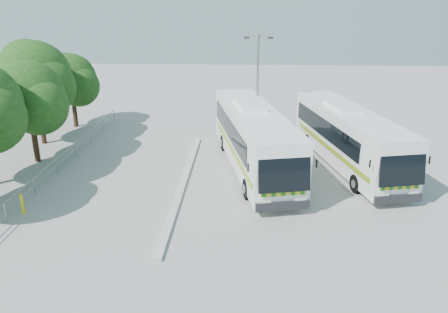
{
  "coord_description": "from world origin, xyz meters",
  "views": [
    {
      "loc": [
        1.08,
        -20.83,
        9.89
      ],
      "look_at": [
        0.05,
        1.62,
        1.77
      ],
      "focal_mm": 35.0,
      "sensor_mm": 36.0,
      "label": 1
    }
  ],
  "objects_px": {
    "coach_main": "(253,137)",
    "lamppost": "(257,87)",
    "tree_far_e": "(72,79)",
    "bollard": "(22,204)",
    "tree_far_d": "(36,77)",
    "coach_adjacent": "(348,136)",
    "tree_far_c": "(29,96)"
  },
  "relations": [
    {
      "from": "tree_far_d",
      "to": "coach_adjacent",
      "type": "relative_size",
      "value": 0.57
    },
    {
      "from": "lamppost",
      "to": "tree_far_d",
      "type": "bearing_deg",
      "value": -178.51
    },
    {
      "from": "coach_main",
      "to": "lamppost",
      "type": "height_order",
      "value": "lamppost"
    },
    {
      "from": "lamppost",
      "to": "bollard",
      "type": "height_order",
      "value": "lamppost"
    },
    {
      "from": "lamppost",
      "to": "tree_far_e",
      "type": "bearing_deg",
      "value": 164.42
    },
    {
      "from": "tree_far_c",
      "to": "coach_adjacent",
      "type": "bearing_deg",
      "value": 0.45
    },
    {
      "from": "tree_far_c",
      "to": "tree_far_d",
      "type": "height_order",
      "value": "tree_far_d"
    },
    {
      "from": "tree_far_c",
      "to": "tree_far_d",
      "type": "relative_size",
      "value": 0.88
    },
    {
      "from": "coach_adjacent",
      "to": "bollard",
      "type": "relative_size",
      "value": 12.17
    },
    {
      "from": "lamppost",
      "to": "bollard",
      "type": "bearing_deg",
      "value": -134.94
    },
    {
      "from": "tree_far_c",
      "to": "tree_far_d",
      "type": "distance_m",
      "value": 3.93
    },
    {
      "from": "tree_far_d",
      "to": "coach_adjacent",
      "type": "distance_m",
      "value": 21.35
    },
    {
      "from": "tree_far_c",
      "to": "bollard",
      "type": "relative_size",
      "value": 6.15
    },
    {
      "from": "tree_far_c",
      "to": "lamppost",
      "type": "height_order",
      "value": "lamppost"
    },
    {
      "from": "tree_far_d",
      "to": "lamppost",
      "type": "relative_size",
      "value": 0.94
    },
    {
      "from": "tree_far_d",
      "to": "coach_adjacent",
      "type": "height_order",
      "value": "tree_far_d"
    },
    {
      "from": "tree_far_e",
      "to": "bollard",
      "type": "xyz_separation_m",
      "value": [
        3.03,
        -15.46,
        -3.36
      ]
    },
    {
      "from": "coach_main",
      "to": "coach_adjacent",
      "type": "distance_m",
      "value": 5.9
    },
    {
      "from": "tree_far_e",
      "to": "lamppost",
      "type": "height_order",
      "value": "lamppost"
    },
    {
      "from": "coach_adjacent",
      "to": "lamppost",
      "type": "xyz_separation_m",
      "value": [
        -5.54,
        3.37,
        2.38
      ]
    },
    {
      "from": "coach_main",
      "to": "lamppost",
      "type": "relative_size",
      "value": 1.74
    },
    {
      "from": "tree_far_d",
      "to": "lamppost",
      "type": "xyz_separation_m",
      "value": [
        15.31,
        -0.18,
        -0.52
      ]
    },
    {
      "from": "coach_adjacent",
      "to": "coach_main",
      "type": "bearing_deg",
      "value": 175.89
    },
    {
      "from": "tree_far_e",
      "to": "bollard",
      "type": "relative_size",
      "value": 5.61
    },
    {
      "from": "coach_main",
      "to": "lamppost",
      "type": "distance_m",
      "value": 4.75
    },
    {
      "from": "tree_far_d",
      "to": "tree_far_c",
      "type": "bearing_deg",
      "value": -72.17
    },
    {
      "from": "bollard",
      "to": "coach_adjacent",
      "type": "bearing_deg",
      "value": 23.39
    },
    {
      "from": "coach_adjacent",
      "to": "tree_far_c",
      "type": "bearing_deg",
      "value": 168.57
    },
    {
      "from": "tree_far_c",
      "to": "bollard",
      "type": "xyz_separation_m",
      "value": [
        2.52,
        -7.26,
        -3.73
      ]
    },
    {
      "from": "coach_main",
      "to": "bollard",
      "type": "bearing_deg",
      "value": -161.27
    },
    {
      "from": "lamppost",
      "to": "coach_adjacent",
      "type": "bearing_deg",
      "value": -29.14
    },
    {
      "from": "tree_far_d",
      "to": "lamppost",
      "type": "distance_m",
      "value": 15.32
    }
  ]
}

